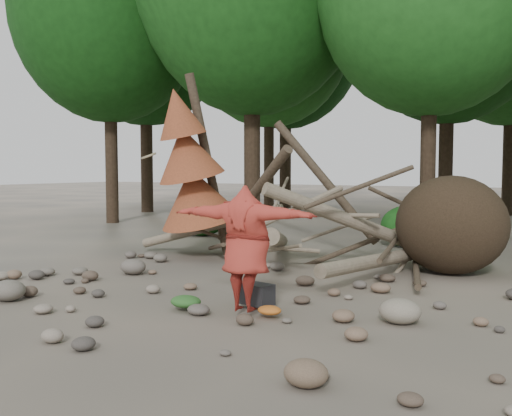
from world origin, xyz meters
The scene contains 13 objects.
ground centered at (0.00, 0.00, 0.00)m, with size 120.00×120.00×0.00m, color #514C44.
deadfall_pile centered at (2.02, 4.24, 0.95)m, with size 8.55×5.24×3.30m.
dead_conifer centered at (-3.12, 3.37, 2.11)m, with size 2.06×2.16×4.35m.
bush_left centered at (-5.50, 7.20, 0.72)m, with size 1.80×1.80×1.44m, color #154813.
bush_mid centered at (0.80, 7.80, 0.56)m, with size 1.40×1.40×1.12m, color #1C5B1A.
frisbee_thrower centered at (0.68, -0.53, 0.98)m, with size 3.02×0.75×2.30m.
backpack centered at (0.61, -0.06, 0.16)m, with size 0.47×0.31×0.31m, color black.
cloth_green centered at (-0.24, -0.72, 0.09)m, with size 0.48×0.40×0.18m, color #2B5D25.
cloth_orange centered at (1.04, -0.48, 0.06)m, with size 0.35×0.29×0.13m, color #C26521.
boulder_front_left centered at (-3.10, -1.61, 0.17)m, with size 0.56×0.51×0.34m, color #6D665B.
boulder_front_right centered at (2.55, -2.54, 0.13)m, with size 0.45×0.40×0.27m, color brown.
boulder_mid_right centered at (2.73, 0.16, 0.17)m, with size 0.57×0.52×0.34m, color gray.
boulder_mid_left centered at (-2.91, 1.12, 0.16)m, with size 0.52×0.47×0.31m, color #6A6259.
Camera 1 is at (4.80, -7.48, 2.12)m, focal length 40.00 mm.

